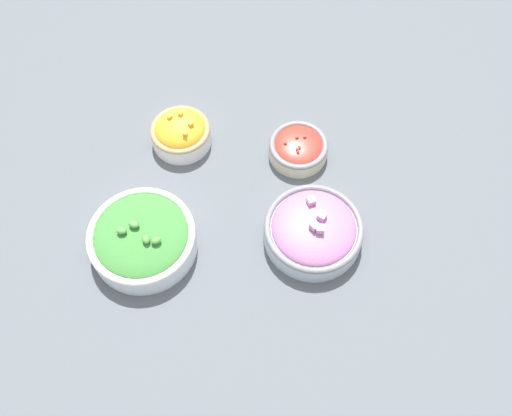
# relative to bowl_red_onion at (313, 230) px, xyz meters

# --- Properties ---
(ground_plane) EXTENTS (3.00, 3.00, 0.00)m
(ground_plane) POSITION_rel_bowl_red_onion_xyz_m (0.11, -0.02, -0.03)
(ground_plane) COLOR #4C5156
(bowl_red_onion) EXTENTS (0.18, 0.18, 0.07)m
(bowl_red_onion) POSITION_rel_bowl_red_onion_xyz_m (0.00, 0.00, 0.00)
(bowl_red_onion) COLOR #B2C1CC
(bowl_red_onion) RESTS_ON ground_plane
(bowl_squash) EXTENTS (0.12, 0.12, 0.07)m
(bowl_squash) POSITION_rel_bowl_red_onion_xyz_m (0.29, -0.16, -0.00)
(bowl_squash) COLOR silver
(bowl_squash) RESTS_ON ground_plane
(bowl_broccoli) EXTENTS (0.19, 0.19, 0.08)m
(bowl_broccoli) POSITION_rel_bowl_red_onion_xyz_m (0.30, 0.08, 0.00)
(bowl_broccoli) COLOR silver
(bowl_broccoli) RESTS_ON ground_plane
(bowl_cherry_tomatoes) EXTENTS (0.12, 0.12, 0.05)m
(bowl_cherry_tomatoes) POSITION_rel_bowl_red_onion_xyz_m (0.06, -0.18, -0.01)
(bowl_cherry_tomatoes) COLOR beige
(bowl_cherry_tomatoes) RESTS_ON ground_plane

